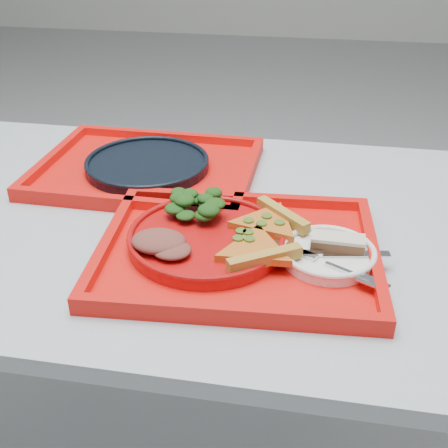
{
  "coord_description": "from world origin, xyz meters",
  "views": [
    {
      "loc": [
        0.3,
        -0.88,
        1.27
      ],
      "look_at": [
        0.15,
        -0.07,
        0.78
      ],
      "focal_mm": 45.0,
      "sensor_mm": 36.0,
      "label": 1
    }
  ],
  "objects_px": {
    "tray_main": "(238,254)",
    "dessert_bar": "(338,243)",
    "tray_far": "(148,171)",
    "dinner_plate": "(207,240)",
    "navy_plate": "(147,165)"
  },
  "relations": [
    {
      "from": "tray_far",
      "to": "dinner_plate",
      "type": "xyz_separation_m",
      "value": [
        0.18,
        -0.27,
        0.02
      ]
    },
    {
      "from": "tray_far",
      "to": "dinner_plate",
      "type": "relative_size",
      "value": 1.73
    },
    {
      "from": "dinner_plate",
      "to": "navy_plate",
      "type": "height_order",
      "value": "dinner_plate"
    },
    {
      "from": "tray_main",
      "to": "tray_far",
      "type": "relative_size",
      "value": 1.0
    },
    {
      "from": "tray_main",
      "to": "dinner_plate",
      "type": "bearing_deg",
      "value": 165.91
    },
    {
      "from": "tray_far",
      "to": "tray_main",
      "type": "bearing_deg",
      "value": -48.74
    },
    {
      "from": "tray_main",
      "to": "tray_far",
      "type": "xyz_separation_m",
      "value": [
        -0.24,
        0.28,
        0.0
      ]
    },
    {
      "from": "tray_main",
      "to": "dessert_bar",
      "type": "relative_size",
      "value": 5.28
    },
    {
      "from": "dinner_plate",
      "to": "dessert_bar",
      "type": "distance_m",
      "value": 0.21
    },
    {
      "from": "tray_main",
      "to": "navy_plate",
      "type": "xyz_separation_m",
      "value": [
        -0.24,
        0.28,
        0.01
      ]
    },
    {
      "from": "dessert_bar",
      "to": "tray_main",
      "type": "bearing_deg",
      "value": -174.21
    },
    {
      "from": "tray_main",
      "to": "dinner_plate",
      "type": "distance_m",
      "value": 0.06
    },
    {
      "from": "navy_plate",
      "to": "dessert_bar",
      "type": "relative_size",
      "value": 3.05
    },
    {
      "from": "tray_far",
      "to": "navy_plate",
      "type": "distance_m",
      "value": 0.01
    },
    {
      "from": "dinner_plate",
      "to": "dessert_bar",
      "type": "bearing_deg",
      "value": 0.49
    }
  ]
}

